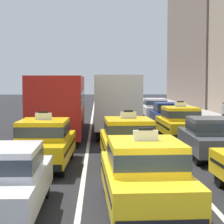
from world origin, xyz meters
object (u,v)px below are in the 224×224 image
(bus_left_third, at_px, (61,101))
(taxi_center_nearest, at_px, (145,174))
(sedan_left_nearest, at_px, (3,179))
(taxi_right_third, at_px, (180,122))
(sedan_right_second, at_px, (210,136))
(sedan_right_fourth, at_px, (167,114))
(sedan_right_fifth, at_px, (155,108))
(taxi_left_second, at_px, (44,142))
(pedestrian_mid_block, at_px, (224,115))
(taxi_center_fourth, at_px, (112,111))
(taxi_center_second, at_px, (128,140))
(box_truck_center_third, at_px, (117,103))

(bus_left_third, distance_m, taxi_center_nearest, 14.79)
(sedan_left_nearest, height_order, bus_left_third, bus_left_third)
(taxi_right_third, bearing_deg, sedan_left_nearest, -117.42)
(sedan_right_second, relative_size, sedan_right_fourth, 1.00)
(sedan_right_fifth, bearing_deg, sedan_right_fourth, -90.08)
(taxi_left_second, distance_m, pedestrian_mid_block, 13.55)
(sedan_left_nearest, distance_m, taxi_right_third, 13.62)
(taxi_left_second, xyz_separation_m, taxi_center_nearest, (2.94, -5.12, 0.00))
(sedan_right_fourth, bearing_deg, taxi_center_fourth, 140.58)
(taxi_center_fourth, distance_m, sedan_right_second, 13.97)
(taxi_left_second, distance_m, sedan_right_fifth, 19.13)
(taxi_center_second, relative_size, taxi_center_fourth, 1.01)
(taxi_center_fourth, height_order, sedan_right_fifth, taxi_center_fourth)
(sedan_left_nearest, xyz_separation_m, box_truck_center_third, (3.14, 13.91, 0.93))
(bus_left_third, distance_m, box_truck_center_third, 3.21)
(taxi_center_nearest, relative_size, sedan_right_second, 1.07)
(bus_left_third, bearing_deg, taxi_center_fourth, 61.92)
(sedan_right_second, bearing_deg, sedan_left_nearest, -133.22)
(taxi_left_second, xyz_separation_m, taxi_center_fourth, (2.84, 15.03, 0.00))
(bus_left_third, height_order, taxi_center_fourth, bus_left_third)
(taxi_right_third, bearing_deg, bus_left_third, 157.54)
(sedan_left_nearest, bearing_deg, box_truck_center_third, 77.30)
(taxi_left_second, bearing_deg, sedan_left_nearest, -92.53)
(bus_left_third, distance_m, sedan_right_second, 10.16)
(sedan_right_second, bearing_deg, taxi_left_second, -166.65)
(sedan_left_nearest, height_order, sedan_right_fifth, same)
(taxi_right_third, height_order, sedan_right_fourth, taxi_right_third)
(bus_left_third, relative_size, taxi_right_third, 2.45)
(taxi_center_nearest, distance_m, taxi_center_second, 5.49)
(taxi_left_second, xyz_separation_m, bus_left_third, (-0.22, 9.30, 0.94))
(taxi_center_second, relative_size, pedestrian_mid_block, 2.83)
(bus_left_third, bearing_deg, sedan_right_second, -50.70)
(taxi_center_nearest, bearing_deg, taxi_center_fourth, 90.29)
(taxi_right_third, bearing_deg, sedan_right_second, -88.27)
(sedan_left_nearest, height_order, taxi_center_fourth, taxi_center_fourth)
(sedan_left_nearest, xyz_separation_m, sedan_right_fourth, (6.54, 17.56, 0.00))
(sedan_left_nearest, distance_m, taxi_center_nearest, 3.19)
(sedan_left_nearest, distance_m, taxi_center_fourth, 20.63)
(sedan_right_fifth, xyz_separation_m, pedestrian_mid_block, (2.94, -8.16, 0.13))
(taxi_center_nearest, height_order, taxi_center_fourth, same)
(box_truck_center_third, xyz_separation_m, sedan_right_second, (3.29, -7.07, -0.93))
(bus_left_third, xyz_separation_m, taxi_center_nearest, (3.16, -14.42, -0.94))
(taxi_right_third, xyz_separation_m, pedestrian_mid_block, (3.21, 3.18, 0.10))
(taxi_center_second, height_order, pedestrian_mid_block, taxi_center_second)
(bus_left_third, bearing_deg, taxi_center_second, -70.51)
(taxi_center_nearest, distance_m, taxi_right_third, 12.23)
(taxi_center_nearest, xyz_separation_m, box_truck_center_third, (-0.04, 13.66, 0.90))
(taxi_right_third, relative_size, sedan_right_fifth, 1.06)
(sedan_left_nearest, bearing_deg, taxi_right_third, 62.58)
(sedan_right_fourth, bearing_deg, sedan_right_fifth, 89.92)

